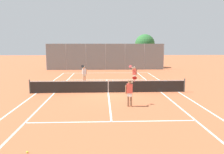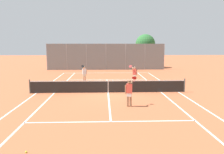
% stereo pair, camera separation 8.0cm
% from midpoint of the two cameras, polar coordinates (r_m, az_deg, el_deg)
% --- Properties ---
extents(ground_plane, '(120.00, 120.00, 0.00)m').
position_cam_midpoint_polar(ground_plane, '(16.88, -0.88, -4.12)').
color(ground_plane, '#B25B38').
extents(court_line_markings, '(11.10, 23.90, 0.01)m').
position_cam_midpoint_polar(court_line_markings, '(16.88, -0.88, -4.11)').
color(court_line_markings, silver).
rests_on(court_line_markings, ground).
extents(tennis_net, '(12.00, 0.10, 1.07)m').
position_cam_midpoint_polar(tennis_net, '(16.78, -0.88, -2.42)').
color(tennis_net, '#474C47').
rests_on(tennis_net, ground).
extents(player_near_side, '(0.77, 0.71, 1.77)m').
position_cam_midpoint_polar(player_near_side, '(13.06, 4.72, -3.73)').
color(player_near_side, '#936B4C').
rests_on(player_near_side, ground).
extents(player_far_left, '(0.50, 0.86, 1.77)m').
position_cam_midpoint_polar(player_far_left, '(21.41, -7.13, 1.02)').
color(player_far_left, '#D8A884').
rests_on(player_far_left, ground).
extents(player_far_right, '(0.86, 0.67, 1.77)m').
position_cam_midpoint_polar(player_far_right, '(20.96, 6.01, 0.88)').
color(player_far_right, beige).
rests_on(player_far_right, ground).
extents(loose_tennis_ball_0, '(0.07, 0.07, 0.07)m').
position_cam_midpoint_polar(loose_tennis_ball_0, '(16.79, -14.24, -4.34)').
color(loose_tennis_ball_0, '#D1DB33').
rests_on(loose_tennis_ball_0, ground).
extents(loose_tennis_ball_1, '(0.07, 0.07, 0.07)m').
position_cam_midpoint_polar(loose_tennis_ball_1, '(18.65, -13.56, -3.04)').
color(loose_tennis_ball_1, '#D1DB33').
rests_on(loose_tennis_ball_1, ground).
extents(loose_tennis_ball_3, '(0.07, 0.07, 0.07)m').
position_cam_midpoint_polar(loose_tennis_ball_3, '(8.43, -21.26, -17.78)').
color(loose_tennis_ball_3, '#D1DB33').
rests_on(loose_tennis_ball_3, ground).
extents(back_fence, '(17.22, 0.08, 3.82)m').
position_cam_midpoint_polar(back_fence, '(31.98, -1.51, 5.30)').
color(back_fence, gray).
rests_on(back_fence, ground).
extents(tree_behind_left, '(3.15, 3.11, 5.31)m').
position_cam_midpoint_polar(tree_behind_left, '(35.45, 8.55, 8.32)').
color(tree_behind_left, brown).
rests_on(tree_behind_left, ground).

